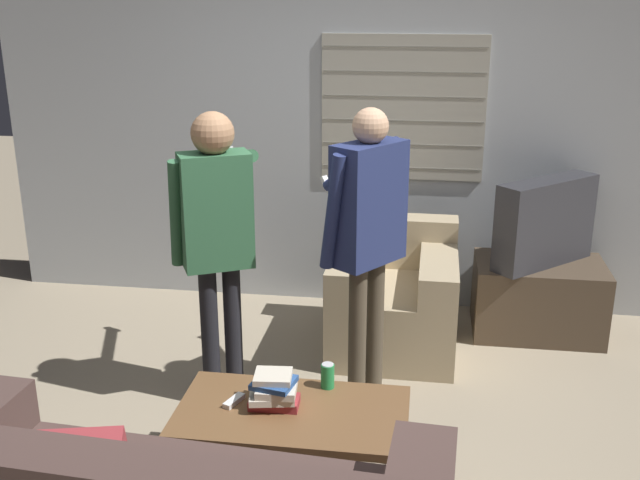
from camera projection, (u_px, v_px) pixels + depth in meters
ground_plane at (304, 448)px, 3.91m from camera, size 16.00×16.00×0.00m
wall_back at (350, 135)px, 5.41m from camera, size 5.20×0.08×2.55m
armchair_beige at (394, 297)px, 4.96m from camera, size 0.81×0.92×0.80m
coffee_table at (291, 417)px, 3.47m from camera, size 1.07×0.59×0.43m
tv_stand at (538, 298)px, 5.16m from camera, size 0.87×0.56×0.51m
tv at (545, 222)px, 4.99m from camera, size 0.72×0.69×0.59m
person_left_standing at (216, 225)px, 4.03m from camera, size 0.49×0.82×1.69m
person_right_standing at (367, 224)px, 4.01m from camera, size 0.54×0.77×1.71m
book_stack at (274, 391)px, 3.47m from camera, size 0.25×0.21×0.17m
soda_can at (328, 376)px, 3.64m from camera, size 0.07×0.07×0.13m
spare_remote at (234, 401)px, 3.51m from camera, size 0.08×0.14×0.02m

